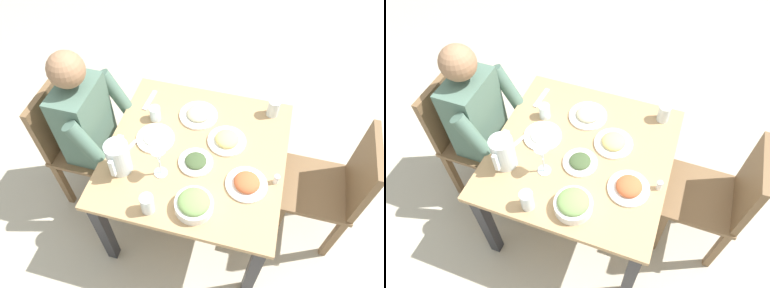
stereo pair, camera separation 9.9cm
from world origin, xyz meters
The scene contains 19 objects.
ground_plane centered at (0.00, 0.00, 0.00)m, with size 8.00×8.00×0.00m, color #B7AD99.
dining_table centered at (0.00, 0.00, 0.60)m, with size 0.96×0.96×0.70m.
chair_near centered at (-0.03, -0.78, 0.51)m, with size 0.40×0.40×0.90m.
chair_far centered at (-0.09, 0.78, 0.51)m, with size 0.40×0.40×0.90m.
diner_near centered at (-0.03, -0.57, 0.66)m, with size 0.48×0.53×1.19m.
water_pitcher centered at (0.21, -0.35, 0.80)m, with size 0.16×0.12×0.19m.
salad_bowl centered at (0.34, 0.08, 0.74)m, with size 0.19×0.19×0.09m.
plate_fries centered at (-0.10, 0.15, 0.72)m, with size 0.21×0.21×0.05m.
plate_dolmas centered at (0.08, 0.02, 0.71)m, with size 0.18×0.18×0.04m.
plate_yoghurt centered at (-0.02, -0.24, 0.71)m, with size 0.21×0.21×0.04m.
plate_beans centered at (-0.25, -0.05, 0.72)m, with size 0.22×0.22×0.04m.
plate_rice_curry centered at (0.14, 0.30, 0.72)m, with size 0.21×0.21×0.06m.
water_glass_near_left centered at (-0.38, 0.36, 0.75)m, with size 0.07×0.07×0.11m, color silver.
water_glass_by_pitcher centered at (-0.17, -0.29, 0.74)m, with size 0.06×0.06×0.09m, color silver.
water_glass_far_left centered at (0.40, -0.13, 0.76)m, with size 0.06×0.06×0.11m, color silver.
wine_glass centered at (0.19, -0.14, 0.84)m, with size 0.08×0.08×0.20m.
salt_shaker centered at (0.09, 0.44, 0.73)m, with size 0.03×0.03×0.05m.
fork_near centered at (-0.30, -0.37, 0.70)m, with size 0.17×0.03×0.01m, color silver.
knife_near centered at (0.07, -0.36, 0.70)m, with size 0.18×0.02×0.01m, color silver.
Camera 1 is at (1.11, 0.27, 2.23)m, focal length 32.84 mm.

